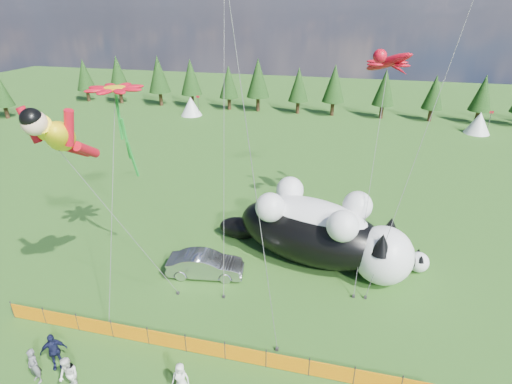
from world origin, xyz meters
TOP-DOWN VIEW (x-y plane):
  - ground at (0.00, 0.00)m, footprint 160.00×160.00m
  - safety_fence at (0.00, -3.00)m, footprint 22.06×0.06m
  - tree_line at (0.00, 45.00)m, footprint 90.00×4.00m
  - festival_tents at (11.00, 40.00)m, footprint 50.00×3.20m
  - cat_large at (4.47, 6.22)m, footprint 13.20×7.29m
  - cat_small at (9.30, 6.47)m, footprint 4.91×2.03m
  - car at (-2.17, 3.00)m, footprint 4.91×2.34m
  - spectator_a at (-6.88, -6.14)m, footprint 0.75×0.58m
  - spectator_b at (-5.01, -6.26)m, footprint 1.07×0.87m
  - spectator_c at (-6.54, -5.26)m, footprint 1.28×1.14m
  - spectator_e at (-0.33, -5.11)m, footprint 0.84×0.62m
  - superhero_kite at (-6.94, -1.41)m, footprint 6.62×5.58m
  - gecko_kite at (7.70, 12.08)m, footprint 5.77×12.11m
  - flower_kite at (-6.33, 2.47)m, footprint 3.90×7.17m
  - diamond_kite_c at (1.43, -2.08)m, footprint 2.48×0.84m

SIDE VIEW (x-z plane):
  - ground at x=0.00m, z-range 0.00..0.00m
  - safety_fence at x=0.00m, z-range -0.05..1.05m
  - car at x=-2.17m, z-range 0.00..1.55m
  - spectator_e at x=-0.33m, z-range 0.00..1.58m
  - cat_small at x=9.30m, z-range -0.04..1.73m
  - spectator_a at x=-6.88m, z-range 0.00..1.82m
  - spectator_b at x=-5.01m, z-range 0.00..1.90m
  - spectator_c at x=-6.54m, z-range 0.00..1.96m
  - festival_tents at x=11.00m, z-range 0.00..2.80m
  - cat_large at x=4.47m, z-range -0.12..4.74m
  - tree_line at x=0.00m, z-range 0.00..8.00m
  - superhero_kite at x=-6.94m, z-range 3.86..16.22m
  - flower_kite at x=-6.33m, z-range 5.08..17.56m
  - gecko_kite at x=7.70m, z-range 4.54..19.53m
  - diamond_kite_c at x=1.43m, z-range 6.76..23.45m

